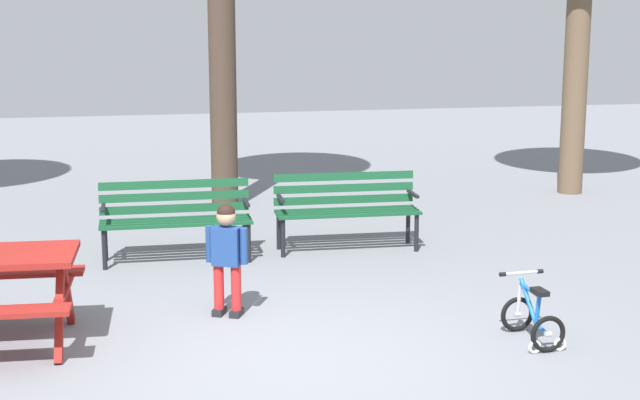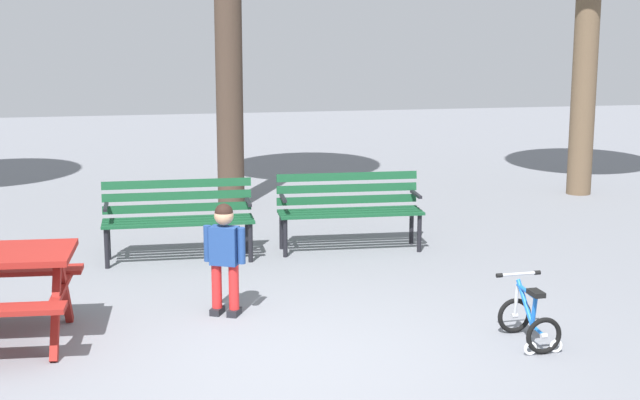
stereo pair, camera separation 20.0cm
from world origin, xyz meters
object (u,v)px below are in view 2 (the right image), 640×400
park_bench_far_left (178,213)px  child_standing (225,250)px  park_bench_left (349,205)px  kids_bicycle (529,320)px

park_bench_far_left → child_standing: bearing=-81.2°
park_bench_left → child_standing: child_standing is taller
child_standing → kids_bicycle: (2.34, -1.20, -0.39)m
child_standing → kids_bicycle: bearing=-27.2°
park_bench_far_left → child_standing: size_ratio=1.60×
child_standing → kids_bicycle: child_standing is taller
kids_bicycle → park_bench_far_left: bearing=129.5°
child_standing → park_bench_far_left: bearing=98.8°
kids_bicycle → park_bench_left: bearing=102.7°
park_bench_far_left → kids_bicycle: park_bench_far_left is taller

